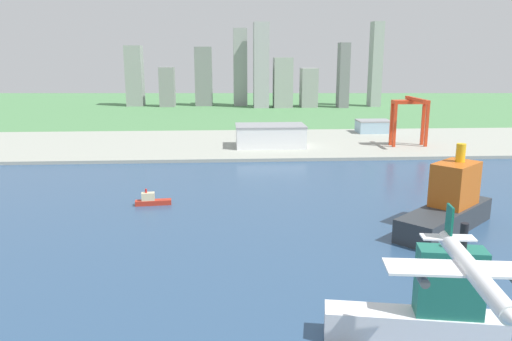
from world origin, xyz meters
The scene contains 11 objects.
ground_plane centered at (0.00, 300.00, 0.00)m, with size 2400.00×2400.00×0.00m, color #4E8650.
water_bay centered at (0.00, 240.00, 0.07)m, with size 840.00×360.00×0.15m, color #2D4C70.
industrial_pier centered at (0.00, 490.00, 1.25)m, with size 840.00×140.00×2.50m, color #9EA296.
airplane_landing centered at (30.13, 160.79, 33.30)m, with size 33.22×39.56×11.61m.
tugboat_small centered at (-55.02, 319.24, 2.47)m, with size 18.22×6.20×8.40m.
ferry_boat centered at (34.45, 189.10, 9.68)m, with size 46.79×16.64×33.32m.
container_barge centered at (78.59, 275.45, 10.53)m, with size 55.41×52.00×36.66m.
port_crane_red centered at (129.37, 463.20, 31.15)m, with size 28.39×36.71×39.44m.
warehouse_main centered at (18.22, 468.44, 11.23)m, with size 55.21×32.07×17.42m.
warehouse_annex centered at (122.16, 537.11, 8.41)m, with size 30.66×22.53×11.78m.
distant_skyline centered at (21.14, 816.08, 46.05)m, with size 372.93×66.99×121.07m.
Camera 1 is at (-17.03, 73.44, 73.94)m, focal length 35.21 mm.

